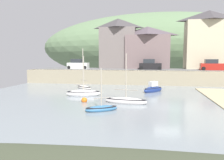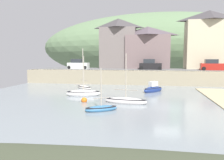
{
  "view_description": "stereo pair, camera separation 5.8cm",
  "coord_description": "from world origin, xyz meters",
  "px_view_note": "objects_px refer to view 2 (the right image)",
  "views": [
    {
      "loc": [
        -1.82,
        -21.82,
        4.89
      ],
      "look_at": [
        -6.6,
        6.5,
        1.82
      ],
      "focal_mm": 35.8,
      "sensor_mm": 36.0,
      "label": 1
    },
    {
      "loc": [
        -1.76,
        -21.81,
        4.89
      ],
      "look_at": [
        -6.6,
        6.5,
        1.82
      ],
      "focal_mm": 35.8,
      "sensor_mm": 36.0,
      "label": 2
    }
  ],
  "objects_px": {
    "sailboat_white_hull": "(126,101)",
    "rowboat_small_beached": "(153,89)",
    "parked_car_near_slipway": "(78,65)",
    "mooring_buoy": "(84,100)",
    "waterfront_building_right": "(209,39)",
    "motorboat_with_cabin": "(83,93)",
    "waterfront_building_centre": "(148,47)",
    "sailboat_tall_mast": "(101,108)",
    "waterfront_building_left": "(118,43)",
    "parked_car_end_of_row": "(212,66)",
    "parked_car_by_wall": "(150,65)",
    "sailboat_far_left": "(84,87)"
  },
  "relations": [
    {
      "from": "waterfront_building_right",
      "to": "rowboat_small_beached",
      "type": "relative_size",
      "value": 3.57
    },
    {
      "from": "motorboat_with_cabin",
      "to": "sailboat_tall_mast",
      "type": "bearing_deg",
      "value": -73.55
    },
    {
      "from": "sailboat_white_hull",
      "to": "parked_car_near_slipway",
      "type": "distance_m",
      "value": 23.13
    },
    {
      "from": "sailboat_tall_mast",
      "to": "rowboat_small_beached",
      "type": "bearing_deg",
      "value": 37.17
    },
    {
      "from": "motorboat_with_cabin",
      "to": "mooring_buoy",
      "type": "xyz_separation_m",
      "value": [
        1.21,
        -3.68,
        -0.13
      ]
    },
    {
      "from": "rowboat_small_beached",
      "to": "parked_car_end_of_row",
      "type": "xyz_separation_m",
      "value": [
        10.55,
        11.64,
        2.8
      ]
    },
    {
      "from": "parked_car_end_of_row",
      "to": "sailboat_white_hull",
      "type": "bearing_deg",
      "value": -120.56
    },
    {
      "from": "motorboat_with_cabin",
      "to": "sailboat_white_hull",
      "type": "relative_size",
      "value": 1.12
    },
    {
      "from": "parked_car_near_slipway",
      "to": "mooring_buoy",
      "type": "height_order",
      "value": "parked_car_near_slipway"
    },
    {
      "from": "sailboat_tall_mast",
      "to": "parked_car_near_slipway",
      "type": "relative_size",
      "value": 0.96
    },
    {
      "from": "waterfront_building_centre",
      "to": "mooring_buoy",
      "type": "relative_size",
      "value": 14.36
    },
    {
      "from": "waterfront_building_right",
      "to": "parked_car_end_of_row",
      "type": "bearing_deg",
      "value": -93.39
    },
    {
      "from": "waterfront_building_centre",
      "to": "sailboat_tall_mast",
      "type": "relative_size",
      "value": 2.27
    },
    {
      "from": "waterfront_building_right",
      "to": "mooring_buoy",
      "type": "bearing_deg",
      "value": -126.87
    },
    {
      "from": "waterfront_building_left",
      "to": "waterfront_building_right",
      "type": "relative_size",
      "value": 0.91
    },
    {
      "from": "parked_car_by_wall",
      "to": "sailboat_tall_mast",
      "type": "bearing_deg",
      "value": -99.19
    },
    {
      "from": "waterfront_building_right",
      "to": "rowboat_small_beached",
      "type": "bearing_deg",
      "value": -123.82
    },
    {
      "from": "waterfront_building_centre",
      "to": "waterfront_building_right",
      "type": "xyz_separation_m",
      "value": [
        11.86,
        0.0,
        1.44
      ]
    },
    {
      "from": "waterfront_building_right",
      "to": "sailboat_white_hull",
      "type": "height_order",
      "value": "waterfront_building_right"
    },
    {
      "from": "sailboat_tall_mast",
      "to": "mooring_buoy",
      "type": "xyz_separation_m",
      "value": [
        -2.64,
        3.48,
        -0.03
      ]
    },
    {
      "from": "waterfront_building_left",
      "to": "parked_car_near_slipway",
      "type": "distance_m",
      "value": 9.74
    },
    {
      "from": "waterfront_building_left",
      "to": "waterfront_building_right",
      "type": "bearing_deg",
      "value": 0.0
    },
    {
      "from": "parked_car_by_wall",
      "to": "sailboat_far_left",
      "type": "bearing_deg",
      "value": -132.49
    },
    {
      "from": "waterfront_building_left",
      "to": "parked_car_end_of_row",
      "type": "distance_m",
      "value": 18.78
    },
    {
      "from": "sailboat_far_left",
      "to": "waterfront_building_centre",
      "type": "bearing_deg",
      "value": 95.64
    },
    {
      "from": "waterfront_building_left",
      "to": "mooring_buoy",
      "type": "distance_m",
      "value": 25.38
    },
    {
      "from": "waterfront_building_right",
      "to": "sailboat_tall_mast",
      "type": "xyz_separation_m",
      "value": [
        -15.56,
        -27.74,
        -7.95
      ]
    },
    {
      "from": "waterfront_building_centre",
      "to": "waterfront_building_right",
      "type": "relative_size",
      "value": 0.8
    },
    {
      "from": "waterfront_building_left",
      "to": "parked_car_by_wall",
      "type": "height_order",
      "value": "waterfront_building_left"
    },
    {
      "from": "sailboat_far_left",
      "to": "waterfront_building_right",
      "type": "bearing_deg",
      "value": 72.64
    },
    {
      "from": "sailboat_far_left",
      "to": "parked_car_end_of_row",
      "type": "bearing_deg",
      "value": 63.88
    },
    {
      "from": "waterfront_building_right",
      "to": "mooring_buoy",
      "type": "relative_size",
      "value": 18.06
    },
    {
      "from": "rowboat_small_beached",
      "to": "sailboat_tall_mast",
      "type": "bearing_deg",
      "value": -159.73
    },
    {
      "from": "rowboat_small_beached",
      "to": "mooring_buoy",
      "type": "xyz_separation_m",
      "value": [
        -7.39,
        -8.13,
        -0.22
      ]
    },
    {
      "from": "waterfront_building_right",
      "to": "rowboat_small_beached",
      "type": "distance_m",
      "value": 20.92
    },
    {
      "from": "waterfront_building_right",
      "to": "sailboat_far_left",
      "type": "height_order",
      "value": "waterfront_building_right"
    },
    {
      "from": "parked_car_end_of_row",
      "to": "mooring_buoy",
      "type": "relative_size",
      "value": 6.67
    },
    {
      "from": "parked_car_near_slipway",
      "to": "parked_car_by_wall",
      "type": "xyz_separation_m",
      "value": [
        14.11,
        0.0,
        0.0
      ]
    },
    {
      "from": "waterfront_building_left",
      "to": "sailboat_tall_mast",
      "type": "height_order",
      "value": "waterfront_building_left"
    },
    {
      "from": "motorboat_with_cabin",
      "to": "parked_car_by_wall",
      "type": "distance_m",
      "value": 18.26
    },
    {
      "from": "sailboat_white_hull",
      "to": "rowboat_small_beached",
      "type": "distance_m",
      "value": 8.63
    },
    {
      "from": "waterfront_building_right",
      "to": "parked_car_by_wall",
      "type": "height_order",
      "value": "waterfront_building_right"
    },
    {
      "from": "waterfront_building_right",
      "to": "parked_car_end_of_row",
      "type": "relative_size",
      "value": 2.71
    },
    {
      "from": "parked_car_near_slipway",
      "to": "motorboat_with_cabin",
      "type": "bearing_deg",
      "value": -68.0
    },
    {
      "from": "sailboat_far_left",
      "to": "rowboat_small_beached",
      "type": "height_order",
      "value": "sailboat_far_left"
    },
    {
      "from": "sailboat_far_left",
      "to": "parked_car_by_wall",
      "type": "height_order",
      "value": "sailboat_far_left"
    },
    {
      "from": "waterfront_building_left",
      "to": "parked_car_end_of_row",
      "type": "bearing_deg",
      "value": -14.27
    },
    {
      "from": "waterfront_building_right",
      "to": "motorboat_with_cabin",
      "type": "bearing_deg",
      "value": -133.32
    },
    {
      "from": "rowboat_small_beached",
      "to": "parked_car_end_of_row",
      "type": "relative_size",
      "value": 0.76
    },
    {
      "from": "waterfront_building_centre",
      "to": "rowboat_small_beached",
      "type": "height_order",
      "value": "waterfront_building_centre"
    }
  ]
}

